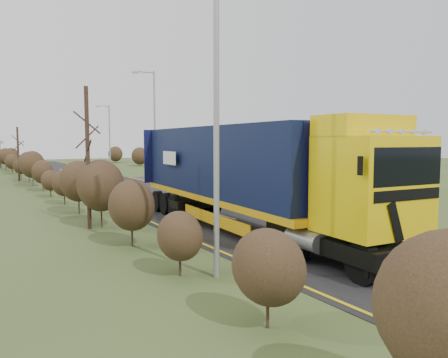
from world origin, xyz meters
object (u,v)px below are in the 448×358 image
at_px(lorry, 244,170).
at_px(car_red_hatchback, 234,180).
at_px(car_blue_sedan, 182,172).
at_px(speed_sign, 221,173).

distance_m(lorry, car_red_hatchback, 16.51).
bearing_deg(car_blue_sedan, lorry, 106.93).
relative_size(lorry, speed_sign, 7.33).
distance_m(lorry, speed_sign, 12.08).
xyz_separation_m(lorry, speed_sign, (5.31, 10.81, -1.01)).
relative_size(car_red_hatchback, car_blue_sedan, 1.03).
bearing_deg(speed_sign, car_red_hatchback, 46.00).
distance_m(car_red_hatchback, car_blue_sedan, 10.97).
xyz_separation_m(car_red_hatchback, speed_sign, (-3.14, -3.25, 0.89)).
bearing_deg(speed_sign, car_blue_sedan, 74.81).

